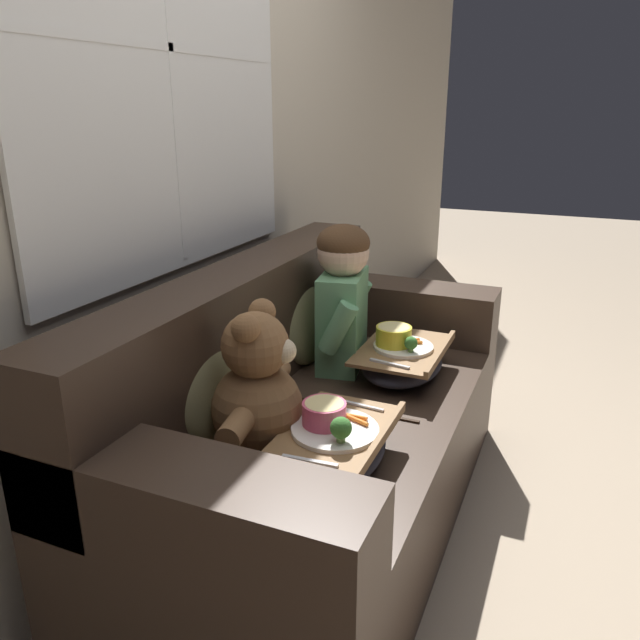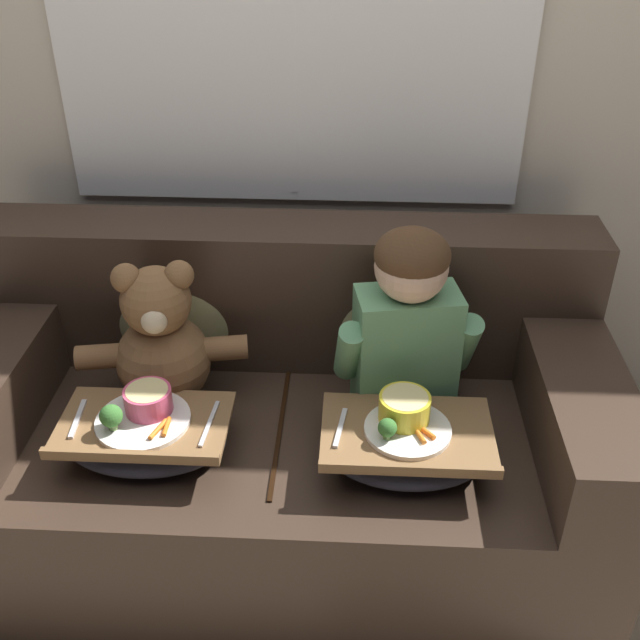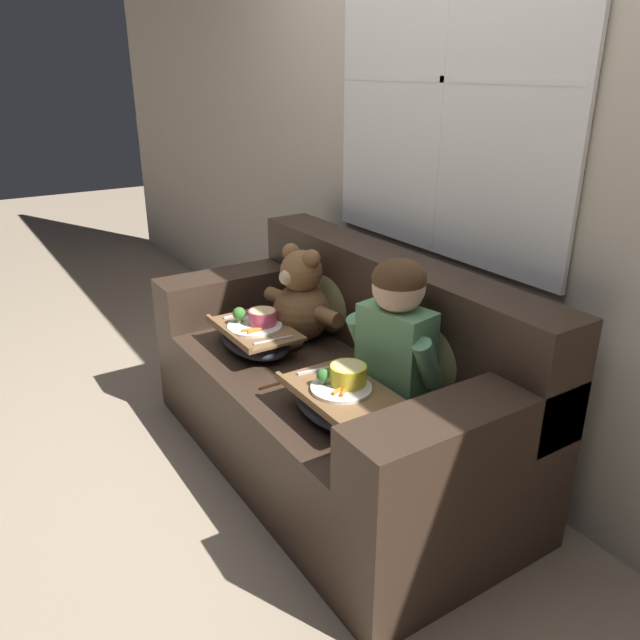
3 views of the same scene
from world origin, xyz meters
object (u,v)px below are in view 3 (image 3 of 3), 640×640
(throw_pillow_behind_teddy, at_px, (332,292))
(lap_tray_child, at_px, (341,400))
(child_figure, at_px, (397,325))
(teddy_bear, at_px, (301,301))
(throw_pillow_behind_child, at_px, (429,342))
(lap_tray_teddy, at_px, (255,336))
(couch, at_px, (340,391))

(throw_pillow_behind_teddy, height_order, lap_tray_child, throw_pillow_behind_teddy)
(child_figure, relative_size, teddy_bear, 1.15)
(throw_pillow_behind_child, height_order, child_figure, child_figure)
(throw_pillow_behind_teddy, xyz_separation_m, lap_tray_teddy, (-0.00, -0.39, -0.12))
(teddy_bear, bearing_deg, throw_pillow_behind_child, 14.37)
(throw_pillow_behind_teddy, height_order, teddy_bear, teddy_bear)
(throw_pillow_behind_teddy, relative_size, child_figure, 0.70)
(throw_pillow_behind_teddy, xyz_separation_m, child_figure, (0.65, -0.16, 0.10))
(lap_tray_teddy, bearing_deg, lap_tray_child, 0.06)
(throw_pillow_behind_child, relative_size, throw_pillow_behind_teddy, 1.10)
(child_figure, bearing_deg, teddy_bear, -179.57)
(couch, relative_size, teddy_bear, 3.77)
(couch, distance_m, throw_pillow_behind_child, 0.48)
(throw_pillow_behind_teddy, bearing_deg, child_figure, -13.94)
(child_figure, relative_size, lap_tray_child, 1.27)
(lap_tray_child, bearing_deg, child_figure, 89.65)
(couch, distance_m, lap_tray_teddy, 0.43)
(throw_pillow_behind_child, relative_size, teddy_bear, 0.89)
(teddy_bear, distance_m, lap_tray_teddy, 0.25)
(throw_pillow_behind_teddy, distance_m, teddy_bear, 0.17)
(teddy_bear, bearing_deg, lap_tray_child, -19.19)
(throw_pillow_behind_child, height_order, lap_tray_teddy, throw_pillow_behind_child)
(throw_pillow_behind_teddy, bearing_deg, throw_pillow_behind_child, -0.00)
(lap_tray_teddy, bearing_deg, teddy_bear, 89.68)
(child_figure, height_order, lap_tray_teddy, child_figure)
(throw_pillow_behind_child, xyz_separation_m, teddy_bear, (-0.65, -0.17, -0.01))
(teddy_bear, bearing_deg, child_figure, 0.43)
(throw_pillow_behind_child, xyz_separation_m, lap_tray_child, (-0.00, -0.39, -0.12))
(teddy_bear, xyz_separation_m, lap_tray_teddy, (-0.00, -0.23, -0.12))
(throw_pillow_behind_child, xyz_separation_m, lap_tray_teddy, (-0.65, -0.39, -0.12))
(throw_pillow_behind_child, bearing_deg, lap_tray_child, -90.18)
(throw_pillow_behind_teddy, distance_m, lap_tray_child, 0.77)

